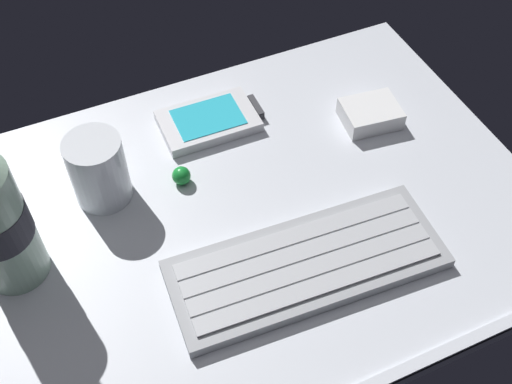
{
  "coord_description": "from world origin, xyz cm",
  "views": [
    {
      "loc": [
        -18.15,
        -40.34,
        57.22
      ],
      "look_at": [
        0.0,
        0.0,
        3.0
      ],
      "focal_mm": 44.67,
      "sensor_mm": 36.0,
      "label": 1
    }
  ],
  "objects_px": {
    "juice_cup": "(99,172)",
    "charger_block": "(370,114)",
    "handheld_device": "(210,120)",
    "trackball_mouse": "(181,176)",
    "keyboard": "(307,264)"
  },
  "relations": [
    {
      "from": "juice_cup",
      "to": "charger_block",
      "type": "bearing_deg",
      "value": -3.49
    },
    {
      "from": "handheld_device",
      "to": "trackball_mouse",
      "type": "xyz_separation_m",
      "value": [
        -0.07,
        -0.07,
        0.0
      ]
    },
    {
      "from": "juice_cup",
      "to": "charger_block",
      "type": "xyz_separation_m",
      "value": [
        0.34,
        -0.02,
        -0.03
      ]
    },
    {
      "from": "charger_block",
      "to": "handheld_device",
      "type": "bearing_deg",
      "value": 157.73
    },
    {
      "from": "keyboard",
      "to": "juice_cup",
      "type": "height_order",
      "value": "juice_cup"
    },
    {
      "from": "charger_block",
      "to": "trackball_mouse",
      "type": "bearing_deg",
      "value": 179.58
    },
    {
      "from": "keyboard",
      "to": "handheld_device",
      "type": "distance_m",
      "value": 0.24
    },
    {
      "from": "juice_cup",
      "to": "charger_block",
      "type": "distance_m",
      "value": 0.34
    },
    {
      "from": "keyboard",
      "to": "handheld_device",
      "type": "relative_size",
      "value": 2.29
    },
    {
      "from": "handheld_device",
      "to": "charger_block",
      "type": "bearing_deg",
      "value": -22.27
    },
    {
      "from": "charger_block",
      "to": "trackball_mouse",
      "type": "height_order",
      "value": "charger_block"
    },
    {
      "from": "trackball_mouse",
      "to": "handheld_device",
      "type": "bearing_deg",
      "value": 48.67
    },
    {
      "from": "juice_cup",
      "to": "trackball_mouse",
      "type": "height_order",
      "value": "juice_cup"
    },
    {
      "from": "juice_cup",
      "to": "trackball_mouse",
      "type": "distance_m",
      "value": 0.09
    },
    {
      "from": "juice_cup",
      "to": "keyboard",
      "type": "bearing_deg",
      "value": -48.05
    }
  ]
}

